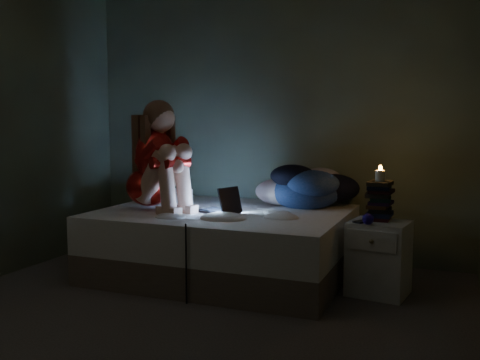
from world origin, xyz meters
The scene contains 12 objects.
floor centered at (0.00, 0.00, -0.01)m, with size 3.60×3.80×0.02m, color #393634.
wall_back centered at (0.00, 1.91, 1.30)m, with size 3.60×0.02×2.60m, color #424838.
bed centered at (-0.13, 1.10, 0.27)m, with size 1.94×1.46×0.53m, color silver, non-canonical shape.
pillow centered at (-0.78, 1.27, 0.59)m, with size 0.41×0.29×0.12m, color white.
woman centered at (-0.73, 0.93, 0.98)m, with size 0.55×0.36×0.89m, color maroon, non-canonical shape.
laptop centered at (-0.13, 0.98, 0.65)m, with size 0.32×0.22×0.22m, color black, non-canonical shape.
clothes_pile centered at (0.42, 1.53, 0.72)m, with size 0.63×0.50×0.38m, color navy, non-canonical shape.
nightstand centered at (1.11, 1.06, 0.27)m, with size 0.40×0.36×0.54m, color silver.
book_stack centered at (1.09, 1.13, 0.68)m, with size 0.19×0.25×0.30m, color black, non-canonical shape.
candle centered at (1.09, 1.13, 0.87)m, with size 0.07×0.07×0.08m, color beige.
phone centered at (1.01, 0.97, 0.54)m, with size 0.07×0.14×0.01m, color black.
blue_orb centered at (1.07, 0.89, 0.58)m, with size 0.08×0.08×0.08m, color #1B0C81.
Camera 1 is at (1.60, -2.83, 1.23)m, focal length 40.14 mm.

